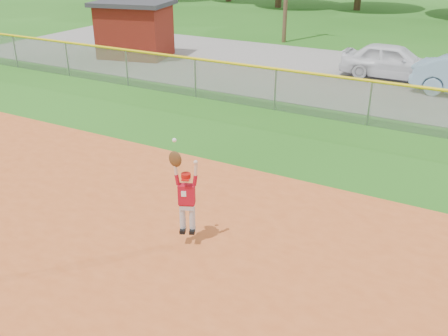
{
  "coord_description": "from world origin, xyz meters",
  "views": [
    {
      "loc": [
        3.39,
        -5.91,
        5.68
      ],
      "look_at": [
        -1.38,
        2.71,
        1.1
      ],
      "focal_mm": 40.0,
      "sensor_mm": 36.0,
      "label": 1
    }
  ],
  "objects": [
    {
      "name": "ground",
      "position": [
        0.0,
        0.0,
        0.0
      ],
      "size": [
        120.0,
        120.0,
        0.0
      ],
      "primitive_type": "plane",
      "color": "#236116",
      "rests_on": "ground"
    },
    {
      "name": "parking_strip",
      "position": [
        0.0,
        16.0,
        0.01
      ],
      "size": [
        44.0,
        10.0,
        0.03
      ],
      "primitive_type": "cube",
      "color": "slate",
      "rests_on": "ground"
    },
    {
      "name": "car_white_a",
      "position": [
        -0.63,
        16.48,
        0.78
      ],
      "size": [
        4.41,
        1.81,
        1.5
      ],
      "primitive_type": "imported",
      "rotation": [
        0.0,
        0.0,
        1.58
      ],
      "color": "white",
      "rests_on": "parking_strip"
    },
    {
      "name": "utility_shed",
      "position": [
        -13.13,
        14.58,
        1.42
      ],
      "size": [
        4.26,
        3.64,
        2.78
      ],
      "color": "#5E160D",
      "rests_on": "ground"
    },
    {
      "name": "outfield_fence",
      "position": [
        0.0,
        10.0,
        0.88
      ],
      "size": [
        40.06,
        0.1,
        1.55
      ],
      "color": "gray",
      "rests_on": "ground"
    },
    {
      "name": "ballplayer",
      "position": [
        -1.41,
        1.2,
        1.17
      ],
      "size": [
        0.56,
        0.34,
        2.0
      ],
      "color": "silver",
      "rests_on": "ground"
    }
  ]
}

